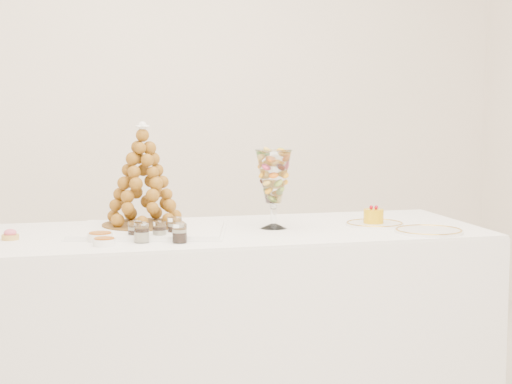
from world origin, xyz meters
name	(u,v)px	position (x,y,z in m)	size (l,w,h in m)	color
buffet_table	(236,322)	(0.02, 0.33, 0.38)	(2.05, 0.94, 0.76)	white
lace_tray	(149,230)	(-0.33, 0.37, 0.77)	(0.57, 0.43, 0.02)	white
macaron_vase	(274,178)	(0.18, 0.32, 0.97)	(0.15, 0.15, 0.32)	white
cake_plate	(375,224)	(0.60, 0.26, 0.77)	(0.24, 0.24, 0.01)	white
spare_plate	(429,231)	(0.72, 0.02, 0.77)	(0.27, 0.27, 0.01)	white
pink_tart	(10,235)	(-0.86, 0.36, 0.78)	(0.06, 0.06, 0.04)	tan
verrine_a	(135,230)	(-0.41, 0.22, 0.80)	(0.05, 0.05, 0.07)	white
verrine_b	(159,231)	(-0.32, 0.18, 0.80)	(0.05, 0.05, 0.07)	white
verrine_c	(175,227)	(-0.25, 0.24, 0.80)	(0.06, 0.06, 0.07)	white
verrine_d	(142,233)	(-0.40, 0.14, 0.80)	(0.05, 0.05, 0.07)	white
verrine_e	(180,233)	(-0.27, 0.09, 0.80)	(0.05, 0.05, 0.07)	white
ramekin_back	(100,237)	(-0.54, 0.22, 0.77)	(0.09, 0.09, 0.03)	white
ramekin_front	(104,242)	(-0.54, 0.12, 0.77)	(0.08, 0.08, 0.03)	white
croquembouche	(143,175)	(-0.33, 0.44, 0.98)	(0.33, 0.33, 0.42)	brown
mousse_cake	(374,216)	(0.60, 0.26, 0.80)	(0.08, 0.08, 0.07)	#E4AA0A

